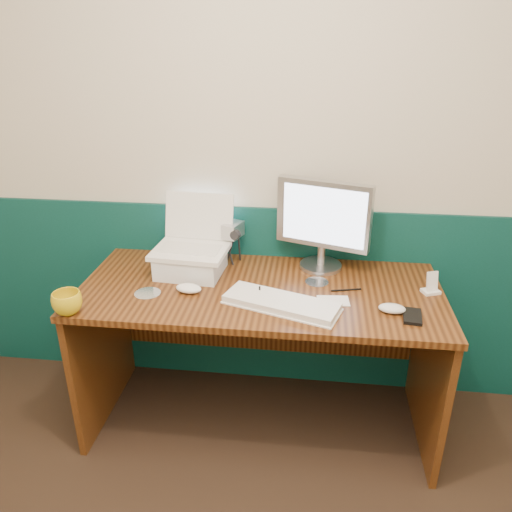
# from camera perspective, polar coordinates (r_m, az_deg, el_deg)

# --- Properties ---
(back_wall) EXTENTS (3.50, 0.04, 2.50)m
(back_wall) POSITION_cam_1_polar(r_m,az_deg,el_deg) (2.38, 4.59, 11.16)
(back_wall) COLOR beige
(back_wall) RESTS_ON ground
(wainscot) EXTENTS (3.48, 0.02, 1.00)m
(wainscot) POSITION_cam_1_polar(r_m,az_deg,el_deg) (2.64, 4.04, -4.99)
(wainscot) COLOR #083631
(wainscot) RESTS_ON ground
(desk) EXTENTS (1.60, 0.70, 0.75)m
(desk) POSITION_cam_1_polar(r_m,az_deg,el_deg) (2.41, 0.43, -11.55)
(desk) COLOR #361A09
(desk) RESTS_ON ground
(laptop_riser) EXTENTS (0.31, 0.27, 0.10)m
(laptop_riser) POSITION_cam_1_polar(r_m,az_deg,el_deg) (2.34, -7.45, -0.82)
(laptop_riser) COLOR white
(laptop_riser) RESTS_ON desk
(laptop) EXTENTS (0.35, 0.28, 0.28)m
(laptop) POSITION_cam_1_polar(r_m,az_deg,el_deg) (2.27, -7.71, 3.51)
(laptop) COLOR white
(laptop) RESTS_ON laptop_riser
(monitor) EXTENTS (0.46, 0.26, 0.44)m
(monitor) POSITION_cam_1_polar(r_m,az_deg,el_deg) (2.33, 7.66, 3.60)
(monitor) COLOR #A8A9AD
(monitor) RESTS_ON desk
(keyboard) EXTENTS (0.50, 0.30, 0.03)m
(keyboard) POSITION_cam_1_polar(r_m,az_deg,el_deg) (2.06, 2.90, -5.46)
(keyboard) COLOR white
(keyboard) RESTS_ON desk
(mouse_right) EXTENTS (0.11, 0.07, 0.04)m
(mouse_right) POSITION_cam_1_polar(r_m,az_deg,el_deg) (2.09, 15.28, -5.80)
(mouse_right) COLOR silver
(mouse_right) RESTS_ON desk
(mouse_left) EXTENTS (0.12, 0.08, 0.04)m
(mouse_left) POSITION_cam_1_polar(r_m,az_deg,el_deg) (2.18, -7.70, -3.68)
(mouse_left) COLOR white
(mouse_left) RESTS_ON desk
(mug) EXTENTS (0.13, 0.13, 0.09)m
(mug) POSITION_cam_1_polar(r_m,az_deg,el_deg) (2.13, -20.77, -5.03)
(mug) COLOR gold
(mug) RESTS_ON desk
(camcorder) EXTENTS (0.14, 0.17, 0.22)m
(camcorder) POSITION_cam_1_polar(r_m,az_deg,el_deg) (2.42, -2.62, 1.74)
(camcorder) COLOR #B6B6BB
(camcorder) RESTS_ON desk
(cd_spindle) EXTENTS (0.12, 0.12, 0.02)m
(cd_spindle) POSITION_cam_1_polar(r_m,az_deg,el_deg) (2.13, 0.42, -4.39)
(cd_spindle) COLOR silver
(cd_spindle) RESTS_ON desk
(cd_loose_a) EXTENTS (0.11, 0.11, 0.00)m
(cd_loose_a) POSITION_cam_1_polar(r_m,az_deg,el_deg) (2.22, -12.29, -4.16)
(cd_loose_a) COLOR silver
(cd_loose_a) RESTS_ON desk
(cd_loose_b) EXTENTS (0.11, 0.11, 0.00)m
(cd_loose_b) POSITION_cam_1_polar(r_m,az_deg,el_deg) (2.28, 6.97, -2.94)
(cd_loose_b) COLOR #B5BAC6
(cd_loose_b) RESTS_ON desk
(pen) EXTENTS (0.13, 0.04, 0.01)m
(pen) POSITION_cam_1_polar(r_m,az_deg,el_deg) (2.22, 10.27, -3.83)
(pen) COLOR black
(pen) RESTS_ON desk
(papers) EXTENTS (0.14, 0.10, 0.00)m
(papers) POSITION_cam_1_polar(r_m,az_deg,el_deg) (2.13, 8.81, -5.08)
(papers) COLOR white
(papers) RESTS_ON desk
(dock) EXTENTS (0.09, 0.08, 0.01)m
(dock) POSITION_cam_1_polar(r_m,az_deg,el_deg) (2.29, 19.32, -3.84)
(dock) COLOR white
(dock) RESTS_ON desk
(music_player) EXTENTS (0.06, 0.04, 0.09)m
(music_player) POSITION_cam_1_polar(r_m,az_deg,el_deg) (2.27, 19.49, -2.73)
(music_player) COLOR white
(music_player) RESTS_ON dock
(pda) EXTENTS (0.08, 0.13, 0.01)m
(pda) POSITION_cam_1_polar(r_m,az_deg,el_deg) (2.08, 17.44, -6.59)
(pda) COLOR black
(pda) RESTS_ON desk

